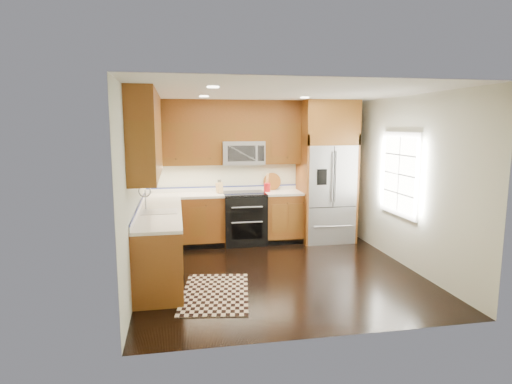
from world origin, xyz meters
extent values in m
plane|color=black|center=(0.00, 0.00, 0.00)|extent=(4.00, 4.00, 0.00)
cube|color=beige|center=(0.00, 2.00, 1.30)|extent=(4.00, 0.02, 2.60)
cube|color=beige|center=(-2.00, 0.00, 1.30)|extent=(0.02, 4.00, 2.60)
cube|color=beige|center=(2.00, 0.00, 1.30)|extent=(0.02, 4.00, 2.60)
cube|color=white|center=(1.98, 0.20, 1.40)|extent=(0.04, 1.10, 1.30)
cube|color=white|center=(1.97, 0.20, 1.40)|extent=(0.02, 0.95, 1.15)
cube|color=brown|center=(-1.31, 1.70, 0.45)|extent=(1.37, 0.60, 0.90)
cube|color=brown|center=(0.49, 1.70, 0.45)|extent=(0.72, 0.60, 0.90)
cube|color=brown|center=(-1.70, 0.20, 0.45)|extent=(0.60, 2.40, 0.90)
cube|color=white|center=(-0.57, 1.70, 0.92)|extent=(2.85, 0.62, 0.04)
cube|color=white|center=(-1.70, 0.20, 0.92)|extent=(0.62, 2.40, 0.04)
cube|color=brown|center=(-0.57, 1.83, 1.83)|extent=(2.85, 0.33, 0.75)
cube|color=brown|center=(-1.83, 0.20, 1.83)|extent=(0.33, 2.40, 0.75)
cube|color=brown|center=(-0.57, 1.83, 2.40)|extent=(2.85, 0.33, 0.40)
cube|color=brown|center=(-1.83, 0.20, 2.40)|extent=(0.33, 2.40, 0.40)
cube|color=black|center=(-0.25, 1.67, 0.46)|extent=(0.76, 0.64, 0.92)
cube|color=black|center=(-0.25, 1.67, 0.94)|extent=(0.76, 0.60, 0.02)
cube|color=black|center=(-0.25, 1.35, 0.62)|extent=(0.55, 0.01, 0.18)
cube|color=black|center=(-0.25, 1.35, 0.30)|extent=(0.55, 0.01, 0.28)
cylinder|color=#B2B2B7|center=(-0.25, 1.33, 0.74)|extent=(0.55, 0.02, 0.02)
cylinder|color=#B2B2B7|center=(-0.25, 1.33, 0.47)|extent=(0.55, 0.02, 0.02)
cube|color=#B2B2B7|center=(-0.25, 1.80, 1.66)|extent=(0.76, 0.40, 0.42)
cube|color=black|center=(-0.30, 1.60, 1.66)|extent=(0.50, 0.01, 0.28)
cube|color=#B2B2B7|center=(1.30, 1.63, 0.90)|extent=(0.90, 0.74, 1.80)
cube|color=black|center=(1.30, 1.26, 1.25)|extent=(0.01, 0.01, 1.08)
cube|color=black|center=(1.08, 1.25, 1.25)|extent=(0.18, 0.01, 0.28)
cube|color=brown|center=(0.83, 1.63, 1.00)|extent=(0.04, 0.74, 2.00)
cube|color=brown|center=(1.77, 1.63, 1.00)|extent=(0.04, 0.74, 2.00)
cube|color=brown|center=(1.30, 1.63, 2.20)|extent=(0.98, 0.74, 0.80)
cube|color=#B2B2B7|center=(-1.70, 0.20, 0.95)|extent=(0.50, 0.42, 0.02)
cylinder|color=#B2B2B7|center=(-1.90, 0.42, 1.08)|extent=(0.02, 0.02, 0.28)
torus|color=#B2B2B7|center=(-1.90, 0.34, 1.22)|extent=(0.18, 0.02, 0.18)
cube|color=black|center=(-1.00, -0.64, 0.01)|extent=(1.04, 1.51, 0.01)
cube|color=tan|center=(-0.69, 1.73, 1.04)|extent=(0.12, 0.14, 0.19)
cylinder|color=#A91419|center=(0.19, 1.73, 1.02)|extent=(0.14, 0.14, 0.16)
cylinder|color=brown|center=(0.33, 1.94, 0.95)|extent=(0.36, 0.36, 0.02)
camera|label=1|loc=(-1.44, -5.90, 2.15)|focal=30.00mm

